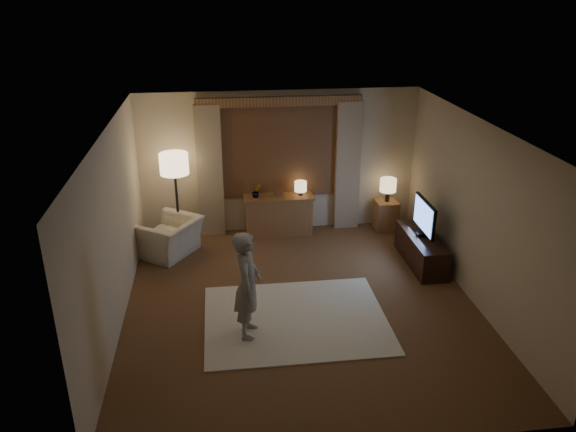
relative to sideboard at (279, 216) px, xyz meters
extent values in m
cube|color=brown|center=(0.04, -2.50, -0.36)|extent=(5.00, 5.50, 0.02)
cube|color=silver|center=(0.04, -2.50, 2.26)|extent=(5.00, 5.50, 0.02)
cube|color=beige|center=(0.04, 0.26, 0.95)|extent=(5.00, 0.02, 2.60)
cube|color=beige|center=(0.04, -5.26, 0.95)|extent=(5.00, 0.02, 2.60)
cube|color=beige|center=(-2.47, -2.50, 0.95)|extent=(0.02, 5.50, 2.60)
cube|color=beige|center=(2.55, -2.50, 0.95)|extent=(0.02, 5.50, 2.60)
cube|color=black|center=(0.04, 0.23, 1.20)|extent=(2.00, 0.01, 1.70)
cube|color=brown|center=(0.04, 0.22, 1.20)|extent=(2.08, 0.04, 1.78)
cube|color=#9F8764|center=(-1.21, 0.15, 0.85)|extent=(0.45, 0.12, 2.40)
cube|color=#9F8764|center=(1.29, 0.15, 0.85)|extent=(0.45, 0.12, 2.40)
cube|color=brown|center=(0.04, 0.17, 2.07)|extent=(2.90, 0.14, 0.16)
cube|color=#F1E7CA|center=(-0.09, -2.88, -0.34)|extent=(2.50, 2.00, 0.02)
cube|color=brown|center=(0.00, 0.00, 0.00)|extent=(1.20, 0.40, 0.70)
cube|color=brown|center=(0.00, 0.00, 0.45)|extent=(0.16, 0.02, 0.20)
imported|color=#999999|center=(-0.40, 0.00, 0.50)|extent=(0.17, 0.13, 0.30)
cylinder|color=black|center=(0.40, 0.00, 0.41)|extent=(0.08, 0.08, 0.12)
cylinder|color=#FFD799|center=(0.40, 0.00, 0.56)|extent=(0.22, 0.22, 0.18)
cylinder|color=black|center=(-1.79, -0.22, -0.33)|extent=(0.35, 0.35, 0.03)
cylinder|color=black|center=(-1.79, -0.22, 0.31)|extent=(0.04, 0.04, 1.33)
cylinder|color=#FFD799|center=(-1.79, -0.22, 1.14)|extent=(0.49, 0.49, 0.35)
imported|color=beige|center=(-1.94, -0.61, -0.04)|extent=(1.24, 1.27, 0.63)
cube|color=brown|center=(2.01, -0.05, -0.07)|extent=(0.40, 0.40, 0.56)
cylinder|color=black|center=(2.01, -0.05, 0.31)|extent=(0.08, 0.08, 0.20)
cylinder|color=#FFD799|center=(2.01, -0.05, 0.53)|extent=(0.30, 0.30, 0.24)
cube|color=black|center=(2.19, -1.48, -0.10)|extent=(0.45, 1.40, 0.50)
cube|color=black|center=(2.19, -1.48, 0.18)|extent=(0.21, 0.09, 0.06)
cube|color=black|center=(2.19, -1.48, 0.51)|extent=(0.05, 0.85, 0.52)
cube|color=#5681EA|center=(2.16, -1.48, 0.51)|extent=(0.00, 0.79, 0.47)
imported|color=#A39F97|center=(-0.75, -3.15, 0.40)|extent=(0.43, 0.58, 1.46)
camera|label=1|loc=(-1.03, -9.42, 4.00)|focal=35.00mm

